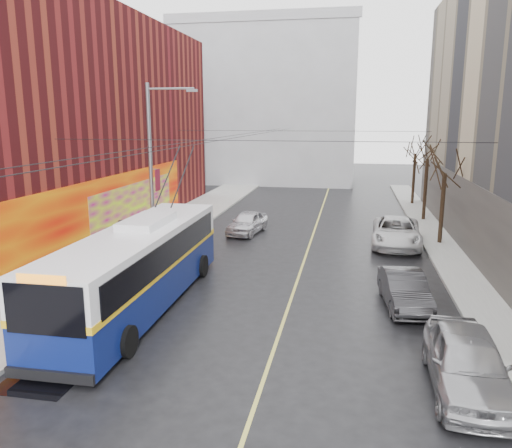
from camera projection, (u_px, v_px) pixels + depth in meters
The scene contains 21 objects.
ground at pixel (223, 356), 15.58m from camera, with size 140.00×140.00×0.00m, color black.
sidewalk_left at pixel (140, 247), 28.56m from camera, with size 4.00×60.00×0.15m, color gray.
sidewalk_right at pixel (452, 262), 25.46m from camera, with size 2.00×60.00×0.15m, color gray.
lane_line at pixel (309, 247), 28.76m from camera, with size 0.12×50.00×0.01m, color #BFB74C.
building_left at pixel (25, 123), 30.50m from camera, with size 12.11×36.00×14.00m.
building_far at pixel (268, 103), 58.04m from camera, with size 20.50×12.10×18.00m.
streetlight_pole at pixel (154, 167), 25.31m from camera, with size 2.65×0.60×9.00m.
catenary_wires at pixel (243, 136), 28.94m from camera, with size 18.00×60.00×0.22m.
tree_near at pixel (446, 160), 28.28m from camera, with size 3.20×3.20×6.40m.
tree_mid at pixel (428, 148), 34.95m from camera, with size 3.20×3.20×6.68m.
tree_far at pixel (416, 144), 41.70m from camera, with size 3.20×3.20×6.57m.
puddle at pixel (50, 373), 14.53m from camera, with size 2.10×2.66×0.01m, color black.
pigeons_flying at pixel (240, 116), 24.20m from camera, with size 2.72×2.17×2.24m.
trolleybus at pixel (139, 266), 19.39m from camera, with size 3.04×12.68×5.98m.
parked_car_a at pixel (467, 362), 13.47m from camera, with size 1.98×4.91×1.67m, color #9C9DA1.
parked_car_b at pixel (404, 290), 19.53m from camera, with size 1.49×4.27×1.41m, color #28282A.
parked_car_c at pixel (396, 232), 28.96m from camera, with size 2.70×5.85×1.63m, color silver.
following_car at pixel (247, 222), 32.07m from camera, with size 1.68×4.19×1.43m, color silver.
pedestrian_a at pixel (123, 247), 24.62m from camera, with size 0.67×0.44×1.83m, color black.
pedestrian_b at pixel (123, 237), 26.50m from camera, with size 0.92×0.71×1.88m, color black.
pedestrian_c at pixel (109, 244), 25.49m from camera, with size 1.09×0.63×1.69m, color black.
Camera 1 is at (3.70, -13.94, 7.29)m, focal length 35.00 mm.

